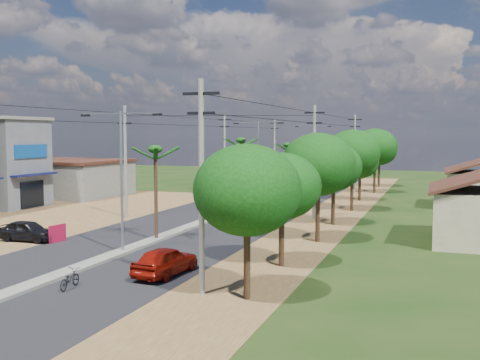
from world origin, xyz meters
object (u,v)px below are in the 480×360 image
Objects in this scene: car_red_near at (165,261)px; moto_rider_east at (70,280)px; car_silver_mid at (231,212)px; roadside_sign at (57,234)px; car_parked_dark at (28,231)px; car_white_far at (227,189)px.

moto_rider_east is at bearing 55.51° from car_red_near.
car_silver_mid is 2.93× the size of roadside_sign.
car_red_near reaches higher than moto_rider_east.
car_silver_mid reaches higher than roadside_sign.
roadside_sign is (2.00, 0.33, -0.10)m from car_parked_dark.
car_red_near is 4.53m from moto_rider_east.
roadside_sign reaches higher than moto_rider_east.
car_silver_mid is 0.80× the size of car_white_far.
car_parked_dark reaches higher than roadside_sign.
car_red_near is 12.99m from car_parked_dark.
car_white_far is (-6.50, 16.00, 0.07)m from car_silver_mid.
roadside_sign is at bearing -57.28° from moto_rider_east.
car_white_far is at bearing -87.10° from moto_rider_east.
car_parked_dark is at bearing -16.68° from car_red_near.
moto_rider_east is (9.24, -8.24, -0.24)m from car_parked_dark.
car_silver_mid is 2.52× the size of moto_rider_east.
car_white_far is at bearing 97.82° from roadside_sign.
moto_rider_east is at bearing -40.95° from roadside_sign.
car_white_far is at bearing -69.21° from car_red_near.
car_white_far reaches higher than car_silver_mid.
car_silver_mid is at bearing -75.13° from car_red_near.
roadside_sign is at bearing 49.26° from car_silver_mid.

